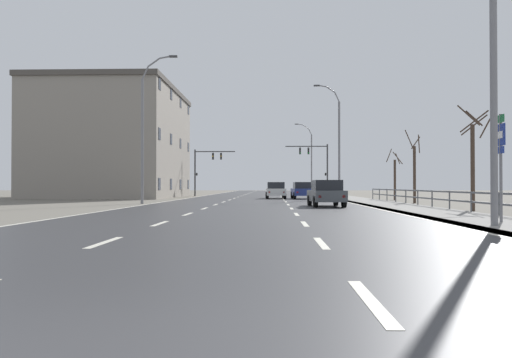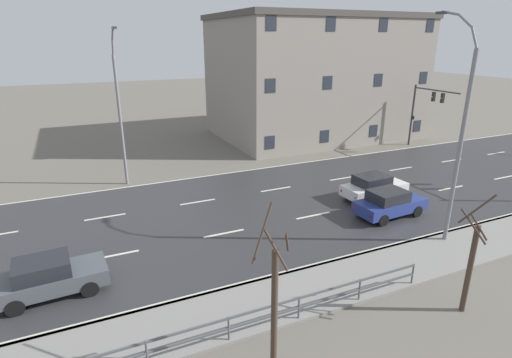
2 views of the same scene
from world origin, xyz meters
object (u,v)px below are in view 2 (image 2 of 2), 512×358
(car_far_left, at_px, (374,187))
(brick_building, at_px, (313,77))
(traffic_signal_left, at_px, (424,106))
(car_far_right, at_px, (390,203))
(car_mid_centre, at_px, (49,277))
(street_lamp_left_bank, at_px, (120,112))
(street_lamp_midground, at_px, (459,137))

(car_far_left, height_order, brick_building, brick_building)
(traffic_signal_left, bearing_deg, car_far_right, -50.48)
(car_mid_centre, distance_m, brick_building, 31.88)
(car_mid_centre, bearing_deg, car_far_right, 88.11)
(street_lamp_left_bank, xyz_separation_m, car_far_right, (11.54, 12.73, -4.19))
(street_lamp_left_bank, bearing_deg, brick_building, 112.56)
(street_lamp_left_bank, relative_size, car_far_right, 2.43)
(car_far_right, bearing_deg, traffic_signal_left, 126.21)
(street_lamp_midground, distance_m, brick_building, 23.98)
(car_mid_centre, height_order, brick_building, brick_building)
(traffic_signal_left, xyz_separation_m, car_far_right, (10.77, -13.05, -3.03))
(car_far_left, bearing_deg, car_far_right, -22.73)
(car_far_left, distance_m, brick_building, 18.99)
(car_far_left, xyz_separation_m, brick_building, (-17.27, 6.07, 5.06))
(street_lamp_midground, height_order, car_far_left, street_lamp_midground)
(car_far_right, bearing_deg, car_far_left, 156.23)
(street_lamp_midground, relative_size, car_far_right, 2.56)
(street_lamp_left_bank, bearing_deg, car_far_left, 56.37)
(street_lamp_midground, height_order, street_lamp_left_bank, street_lamp_midground)
(street_lamp_left_bank, relative_size, traffic_signal_left, 1.84)
(street_lamp_midground, height_order, traffic_signal_left, street_lamp_midground)
(street_lamp_midground, distance_m, car_far_left, 7.33)
(street_lamp_left_bank, bearing_deg, car_far_right, 47.82)
(street_lamp_left_bank, xyz_separation_m, brick_building, (-8.19, 19.72, 0.87))
(car_far_right, bearing_deg, car_mid_centre, -92.05)
(street_lamp_left_bank, height_order, car_mid_centre, street_lamp_left_bank)
(traffic_signal_left, relative_size, brick_building, 0.30)
(traffic_signal_left, relative_size, car_far_right, 1.33)
(street_lamp_midground, relative_size, traffic_signal_left, 1.93)
(traffic_signal_left, bearing_deg, street_lamp_midground, -41.72)
(street_lamp_midground, height_order, car_mid_centre, street_lamp_midground)
(brick_building, bearing_deg, traffic_signal_left, 34.07)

